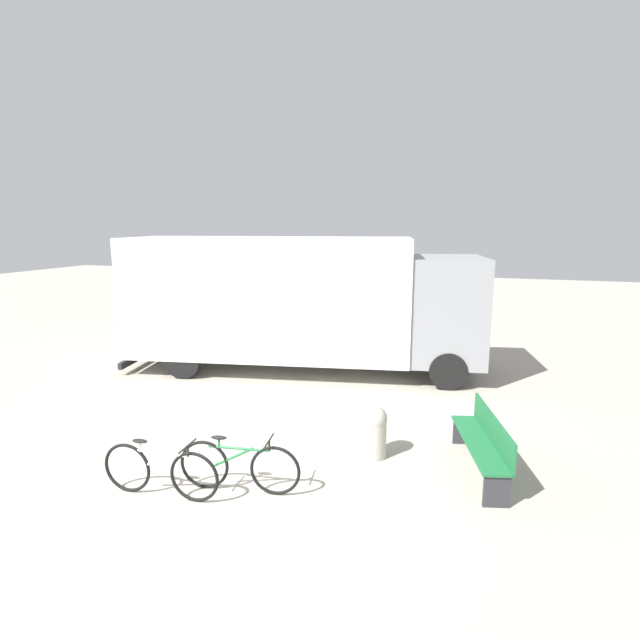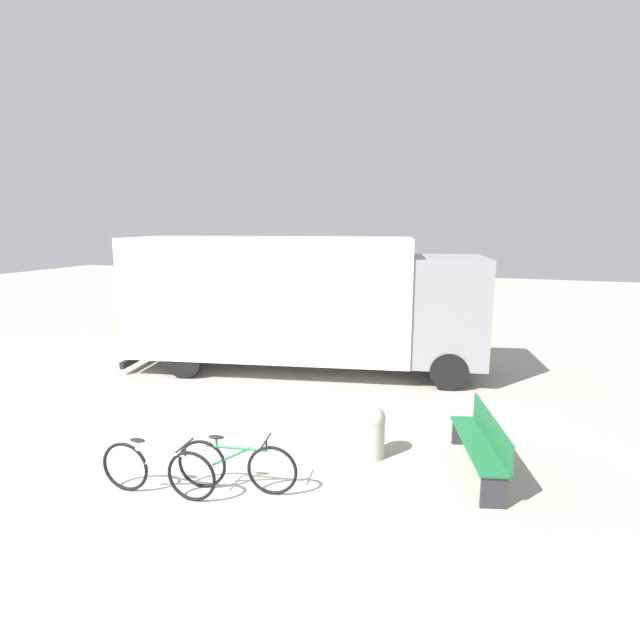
% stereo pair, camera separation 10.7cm
% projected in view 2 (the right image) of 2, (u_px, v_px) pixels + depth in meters
% --- Properties ---
extents(ground_plane, '(60.00, 60.00, 0.00)m').
position_uv_depth(ground_plane, '(214.00, 495.00, 6.68)').
color(ground_plane, '#A8A091').
extents(delivery_truck, '(8.77, 3.78, 3.25)m').
position_uv_depth(delivery_truck, '(299.00, 299.00, 12.11)').
color(delivery_truck, silver).
rests_on(delivery_truck, ground).
extents(park_bench, '(0.89, 2.02, 0.87)m').
position_uv_depth(park_bench, '(483.00, 441.00, 7.20)').
color(park_bench, '#1E6638').
rests_on(park_bench, ground).
extents(bicycle_near, '(1.69, 0.44, 0.78)m').
position_uv_depth(bicycle_near, '(157.00, 470.00, 6.60)').
color(bicycle_near, black).
rests_on(bicycle_near, ground).
extents(bicycle_middle, '(1.68, 0.44, 0.78)m').
position_uv_depth(bicycle_middle, '(236.00, 466.00, 6.71)').
color(bicycle_middle, black).
rests_on(bicycle_middle, ground).
extents(bollard_near_bench, '(0.40, 0.40, 0.82)m').
position_uv_depth(bollard_near_bench, '(373.00, 430.00, 7.69)').
color(bollard_near_bench, '#B2AD9E').
rests_on(bollard_near_bench, ground).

